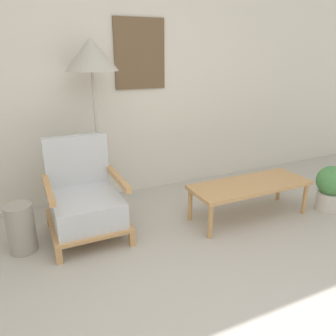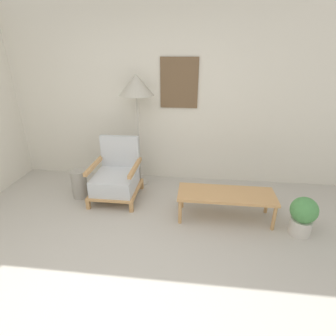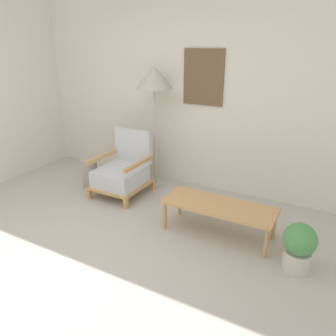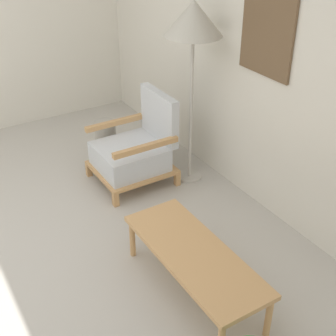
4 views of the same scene
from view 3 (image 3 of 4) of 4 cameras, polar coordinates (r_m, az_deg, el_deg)
name	(u,v)px [view 3 (image 3 of 4)]	position (r m, az deg, el deg)	size (l,w,h in m)	color
ground_plane	(60,270)	(3.35, -18.28, -16.57)	(14.00, 14.00, 0.00)	#B7B2A8
wall_back	(180,91)	(4.69, 2.16, 13.33)	(8.00, 0.09, 2.70)	silver
armchair	(123,171)	(4.54, -7.87, -0.55)	(0.65, 0.71, 0.85)	tan
floor_lamp	(154,80)	(4.49, -2.41, 15.03)	(0.50, 0.50, 1.70)	#B7B2A8
coffee_table	(219,208)	(3.58, 8.84, -6.84)	(1.20, 0.45, 0.36)	tan
vase	(90,174)	(4.86, -13.44, -0.94)	(0.22, 0.22, 0.41)	#9E998E
potted_plant	(299,246)	(3.27, 21.83, -12.48)	(0.30, 0.30, 0.48)	beige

